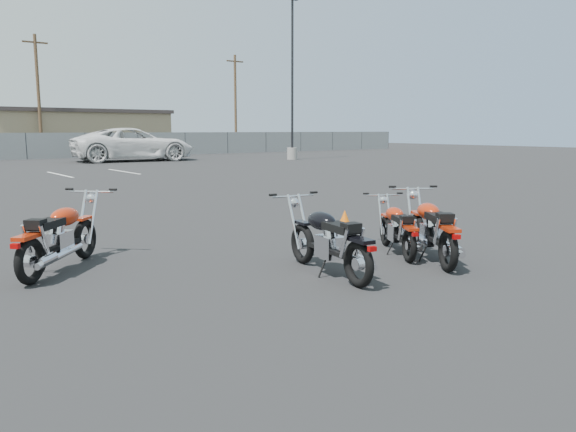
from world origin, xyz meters
TOP-DOWN VIEW (x-y plane):
  - ground at (0.00, 0.00)m, footprint 120.00×120.00m
  - motorcycle_front_red at (-3.00, 1.83)m, footprint 1.85×1.89m
  - motorcycle_second_black at (-0.06, -0.69)m, footprint 0.85×2.16m
  - motorcycle_third_red at (1.80, -1.01)m, footprint 1.55×2.04m
  - motorcycle_rear_red at (1.73, -0.37)m, footprint 1.28×1.76m
  - training_cone_near at (2.94, 2.19)m, footprint 0.27×0.27m
  - light_pole_east at (18.37, 23.89)m, footprint 0.80×0.70m
  - tan_building_east at (10.00, 44.00)m, footprint 14.40×9.40m
  - utility_pole_c at (6.00, 39.00)m, footprint 1.80×0.24m
  - utility_pole_d at (24.00, 40.00)m, footprint 1.80×0.24m
  - white_van at (9.08, 28.68)m, footprint 4.54×9.20m

SIDE VIEW (x-z plane):
  - ground at x=0.00m, z-range 0.00..0.00m
  - training_cone_near at x=2.94m, z-range 0.00..0.33m
  - motorcycle_rear_red at x=1.73m, z-range -0.04..0.87m
  - motorcycle_second_black at x=-0.06m, z-range -0.05..1.01m
  - motorcycle_third_red at x=1.80m, z-range -0.05..1.02m
  - motorcycle_front_red at x=-3.00m, z-range -0.05..1.04m
  - white_van at x=9.08m, z-range 0.00..3.36m
  - tan_building_east at x=10.00m, z-range 0.01..3.71m
  - light_pole_east at x=18.37m, z-range -2.51..8.06m
  - utility_pole_c at x=6.00m, z-range 0.19..9.19m
  - utility_pole_d at x=24.00m, z-range 0.19..9.19m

